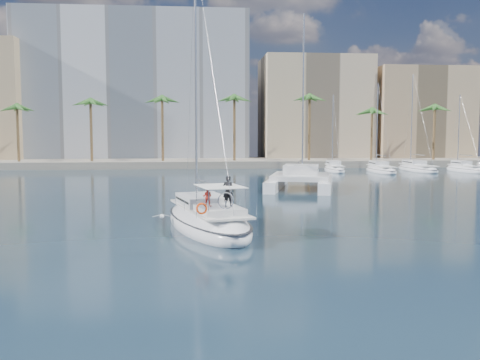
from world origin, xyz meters
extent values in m
plane|color=black|center=(0.00, 0.00, 0.00)|extent=(160.00, 160.00, 0.00)
cube|color=gray|center=(0.00, 61.00, 0.60)|extent=(120.00, 14.00, 1.20)
cube|color=silver|center=(-12.00, 73.00, 14.00)|extent=(42.00, 16.00, 28.00)
cube|color=tan|center=(22.00, 70.00, 10.00)|extent=(20.00, 14.00, 20.00)
cube|color=tan|center=(42.00, 68.00, 9.00)|extent=(18.00, 12.00, 18.00)
cylinder|color=brown|center=(0.00, 57.00, 5.25)|extent=(0.44, 0.44, 10.50)
sphere|color=#306424|center=(0.00, 57.00, 10.50)|extent=(3.60, 3.60, 3.60)
cylinder|color=brown|center=(34.00, 57.00, 5.25)|extent=(0.44, 0.44, 10.50)
sphere|color=#306424|center=(34.00, 57.00, 10.50)|extent=(3.60, 3.60, 3.60)
ellipsoid|color=white|center=(-0.59, 0.81, 0.38)|extent=(6.76, 12.87, 2.55)
ellipsoid|color=black|center=(-0.59, 0.81, 0.74)|extent=(6.83, 12.99, 0.18)
cube|color=silver|center=(-0.54, 0.59, 1.34)|extent=(4.93, 9.61, 0.12)
cube|color=silver|center=(-0.88, 1.96, 1.70)|extent=(3.52, 4.53, 0.60)
cube|color=black|center=(-0.88, 1.96, 1.72)|extent=(3.43, 4.08, 0.14)
cylinder|color=#B7BABF|center=(-1.22, 3.34, 9.46)|extent=(0.15, 0.15, 16.11)
cylinder|color=#B7BABF|center=(-0.62, 0.93, 2.90)|extent=(1.31, 4.84, 0.11)
cube|color=silver|center=(0.03, -1.71, 1.58)|extent=(3.00, 3.54, 0.36)
cube|color=white|center=(0.06, -1.82, 2.95)|extent=(3.00, 3.54, 0.04)
torus|color=silver|center=(0.32, -2.85, 2.25)|extent=(0.94, 0.29, 0.96)
torus|color=#FD440D|center=(-1.02, -3.68, 1.95)|extent=(0.66, 0.34, 0.64)
imported|color=black|center=(0.53, -1.80, 2.66)|extent=(0.77, 0.64, 1.80)
imported|color=#B3251B|center=(-0.66, -1.51, 2.33)|extent=(0.64, 0.56, 1.13)
cube|color=white|center=(7.58, 24.75, 0.55)|extent=(4.64, 12.73, 1.10)
cube|color=white|center=(12.63, 23.33, 0.55)|extent=(4.64, 12.73, 1.10)
cube|color=silver|center=(9.93, 23.42, 1.30)|extent=(7.54, 8.40, 0.50)
cube|color=silver|center=(10.10, 24.04, 2.00)|extent=(4.46, 4.68, 1.00)
cube|color=black|center=(10.10, 24.04, 2.05)|extent=(4.34, 4.19, 0.18)
cylinder|color=#B7BABF|center=(10.63, 25.90, 10.09)|extent=(0.18, 0.18, 17.18)
ellipsoid|color=silver|center=(-3.43, 1.54, 0.75)|extent=(0.25, 0.47, 0.22)
sphere|color=silver|center=(-3.43, 1.76, 0.77)|extent=(0.12, 0.12, 0.12)
cube|color=gray|center=(-3.76, 1.54, 0.78)|extent=(0.54, 0.20, 0.13)
cube|color=gray|center=(-3.09, 1.54, 0.78)|extent=(0.54, 0.20, 0.13)
camera|label=1|loc=(-1.54, -31.96, 6.06)|focal=40.00mm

